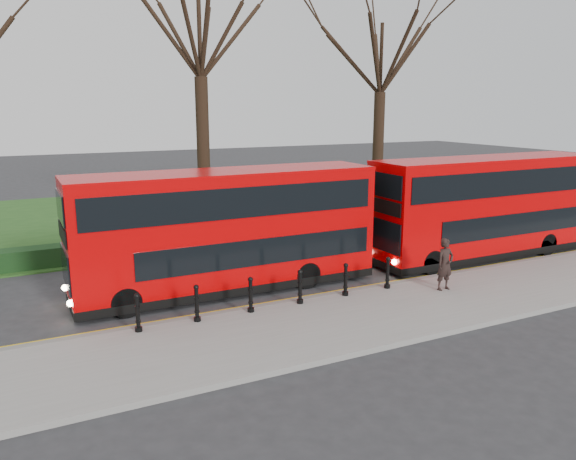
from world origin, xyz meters
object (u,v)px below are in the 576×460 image
bollard_row (276,291)px  bus_rear (486,208)px  bus_lead (227,231)px  pedestrian (445,264)px

bollard_row → bus_rear: size_ratio=0.82×
bus_lead → pedestrian: 7.13m
bus_lead → bus_rear: 10.78m
bollard_row → bus_lead: bus_lead is taller
bus_rear → pedestrian: 5.54m
bollard_row → bus_lead: bearing=101.8°
bollard_row → bus_lead: size_ratio=0.82×
pedestrian → bollard_row: bearing=168.9°
bollard_row → pedestrian: bearing=-9.6°
bus_lead → bollard_row: bearing=-78.2°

